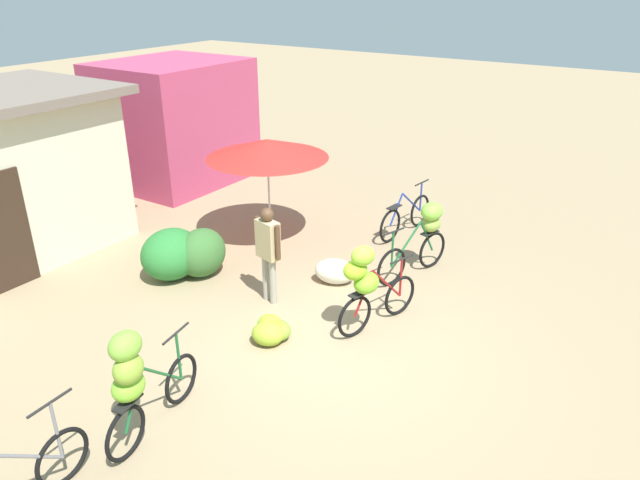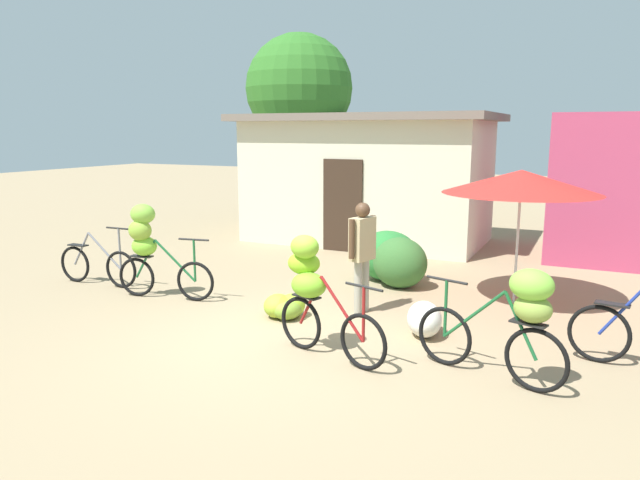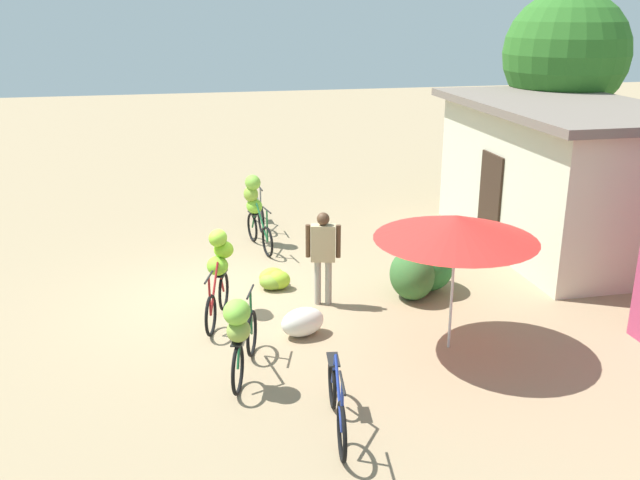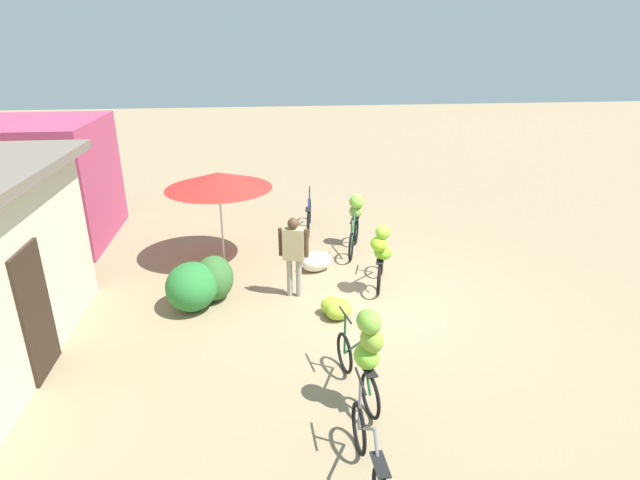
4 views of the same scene
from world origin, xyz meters
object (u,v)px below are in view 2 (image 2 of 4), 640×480
Objects in this scene: tree_behind_building at (299,89)px; shop_pink at (637,188)px; bicycle_by_shop at (515,314)px; banana_pile_on_ground at (284,307)px; bicycle_leftmost at (98,265)px; person_vendor at (362,246)px; bicycle_near_pile at (149,243)px; produce_sack at (424,319)px; bicycle_center_loaded at (313,286)px; building_low at (368,177)px; market_umbrella at (521,182)px.

shop_pink is at bearing -7.11° from tree_behind_building.
bicycle_by_shop is 2.54× the size of banana_pile_on_ground.
bicycle_leftmost is 4.70m from person_vendor.
banana_pile_on_ground is at bearing 0.46° from bicycle_near_pile.
tree_behind_building is 7.92× the size of banana_pile_on_ground.
bicycle_center_loaded is at bearing -131.25° from produce_sack.
banana_pile_on_ground is (1.11, -6.08, -1.34)m from building_low.
bicycle_by_shop reaches higher than bicycle_leftmost.
banana_pile_on_ground is 0.41× the size of person_vendor.
tree_behind_building is 8.10m from bicycle_near_pile.
bicycle_near_pile is (1.35, -0.21, 0.52)m from bicycle_leftmost.
building_low is at bearing 110.33° from person_vendor.
bicycle_leftmost is at bearing -90.76° from tree_behind_building.
tree_behind_building is 8.55m from market_umbrella.
bicycle_center_loaded reaches higher than bicycle_leftmost.
tree_behind_building reaches higher than bicycle_near_pile.
bicycle_near_pile is 3.49m from bicycle_center_loaded.
tree_behind_building is at bearing 129.23° from bicycle_by_shop.
produce_sack is at bearing 2.21° from bicycle_near_pile.
tree_behind_building reaches higher than bicycle_center_loaded.
bicycle_center_loaded is (4.69, -1.20, 0.47)m from bicycle_leftmost.
bicycle_near_pile is at bearing 163.48° from bicycle_center_loaded.
market_umbrella is at bearing 67.45° from produce_sack.
banana_pile_on_ground is at bearing -142.25° from market_umbrella.
bicycle_center_loaded is at bearing -73.79° from building_low.
bicycle_near_pile reaches higher than bicycle_by_shop.
shop_pink reaches higher than bicycle_by_shop.
market_umbrella is at bearing 16.89° from bicycle_leftmost.
shop_pink is at bearing 36.99° from bicycle_leftmost.
bicycle_near_pile is at bearing 170.97° from bicycle_by_shop.
building_low is at bearing 78.08° from bicycle_near_pile.
market_umbrella is at bearing -44.80° from building_low.
produce_sack is at bearing -0.40° from bicycle_leftmost.
shop_pink is 7.51m from bicycle_by_shop.
person_vendor is (-2.31, 1.61, 0.22)m from bicycle_by_shop.
shop_pink is (5.67, 0.37, -0.04)m from building_low.
bicycle_near_pile reaches higher than bicycle_center_loaded.
tree_behind_building is (-8.20, 1.02, 2.23)m from shop_pink.
bicycle_center_loaded is at bearing -120.25° from market_umbrella.
person_vendor is at bearing -142.70° from market_umbrella.
person_vendor is (3.28, 0.73, 0.11)m from bicycle_near_pile.
tree_behind_building is at bearing 172.89° from shop_pink.
bicycle_near_pile is at bearing -177.79° from produce_sack.
building_low is at bearing -28.71° from tree_behind_building.
building_low is 3.81× the size of bicycle_center_loaded.
market_umbrella reaches higher than bicycle_near_pile.
tree_behind_building reaches higher than produce_sack.
bicycle_by_shop is 1.70m from produce_sack.
tree_behind_building reaches higher than bicycle_by_shop.
person_vendor reaches higher than bicycle_center_loaded.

